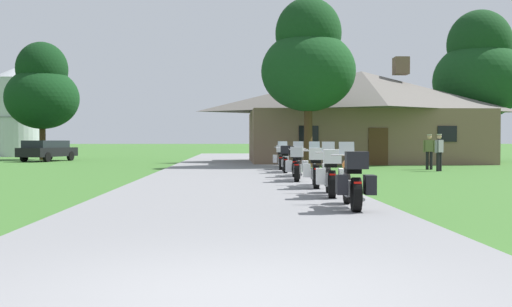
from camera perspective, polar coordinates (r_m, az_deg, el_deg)
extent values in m
plane|color=#386628|center=(25.07, -2.25, -1.94)|extent=(500.00, 500.00, 0.00)
cube|color=slate|center=(23.07, -2.25, -2.14)|extent=(6.40, 80.00, 0.06)
cylinder|color=black|center=(12.78, 8.55, -3.28)|extent=(0.15, 0.65, 0.64)
cylinder|color=black|center=(11.36, 9.40, -3.84)|extent=(0.20, 0.65, 0.64)
cube|color=silver|center=(12.05, 8.96, -3.27)|extent=(0.30, 0.58, 0.30)
ellipsoid|color=orange|center=(12.28, 8.82, -1.08)|extent=(0.34, 0.54, 0.26)
cube|color=black|center=(11.82, 9.09, -1.61)|extent=(0.32, 0.54, 0.10)
cylinder|color=silver|center=(12.71, 8.58, -0.15)|extent=(0.66, 0.08, 0.03)
cylinder|color=silver|center=(12.76, 8.55, -1.67)|extent=(0.08, 0.24, 0.73)
cube|color=#B2BCC6|center=(12.80, 8.53, 0.49)|extent=(0.33, 0.13, 0.27)
sphere|color=silver|center=(12.71, 8.57, -0.78)|extent=(0.11, 0.11, 0.11)
cube|color=black|center=(11.27, 9.45, -0.62)|extent=(0.42, 0.39, 0.32)
cube|color=red|center=(11.12, 9.56, -2.79)|extent=(0.14, 0.04, 0.06)
cylinder|color=silver|center=(11.70, 9.87, -4.19)|extent=(0.11, 0.55, 0.07)
cube|color=black|center=(11.36, 8.07, -2.93)|extent=(0.23, 0.41, 0.36)
cube|color=black|center=(11.43, 10.67, -2.91)|extent=(0.23, 0.41, 0.36)
cylinder|color=black|center=(15.42, 6.83, -2.51)|extent=(0.17, 0.65, 0.64)
cylinder|color=black|center=(13.98, 7.16, -2.89)|extent=(0.22, 0.65, 0.64)
cube|color=silver|center=(14.68, 6.99, -2.46)|extent=(0.32, 0.58, 0.30)
ellipsoid|color=orange|center=(14.91, 6.94, -0.67)|extent=(0.35, 0.55, 0.26)
cube|color=black|center=(14.46, 7.04, -1.09)|extent=(0.33, 0.55, 0.10)
cylinder|color=silver|center=(15.35, 6.84, 0.09)|extent=(0.66, 0.10, 0.03)
cylinder|color=silver|center=(15.40, 6.83, -1.17)|extent=(0.08, 0.24, 0.73)
cube|color=#B2BCC6|center=(15.44, 6.82, 0.61)|extent=(0.33, 0.14, 0.27)
sphere|color=silver|center=(15.35, 6.84, -0.43)|extent=(0.11, 0.11, 0.11)
cube|color=silver|center=(13.90, 7.18, -0.27)|extent=(0.43, 0.40, 0.32)
cube|color=red|center=(13.75, 7.22, -2.03)|extent=(0.14, 0.04, 0.06)
cylinder|color=silver|center=(14.32, 7.64, -3.20)|extent=(0.13, 0.55, 0.07)
cube|color=silver|center=(14.01, 6.09, -2.14)|extent=(0.24, 0.42, 0.36)
cube|color=silver|center=(14.04, 8.21, -2.14)|extent=(0.24, 0.42, 0.36)
cylinder|color=black|center=(18.13, 5.52, -1.95)|extent=(0.17, 0.65, 0.64)
cylinder|color=black|center=(16.70, 5.70, -2.22)|extent=(0.22, 0.65, 0.64)
cube|color=silver|center=(17.39, 5.61, -1.89)|extent=(0.31, 0.58, 0.30)
ellipsoid|color=#195B33|center=(17.63, 5.58, -0.38)|extent=(0.35, 0.55, 0.26)
cube|color=black|center=(17.18, 5.64, -0.73)|extent=(0.33, 0.54, 0.10)
cylinder|color=silver|center=(18.07, 5.53, 0.26)|extent=(0.66, 0.10, 0.03)
cylinder|color=silver|center=(18.12, 5.52, -0.82)|extent=(0.08, 0.24, 0.73)
cube|color=#B2BCC6|center=(18.17, 5.52, 0.70)|extent=(0.33, 0.14, 0.27)
sphere|color=silver|center=(18.07, 5.53, -0.19)|extent=(0.11, 0.11, 0.11)
cube|color=silver|center=(16.62, 5.71, -0.03)|extent=(0.43, 0.40, 0.32)
cube|color=red|center=(16.46, 5.73, -1.49)|extent=(0.14, 0.04, 0.06)
cylinder|color=silver|center=(17.03, 6.13, -2.50)|extent=(0.12, 0.55, 0.07)
cube|color=silver|center=(16.73, 4.81, -1.60)|extent=(0.24, 0.42, 0.36)
cube|color=silver|center=(16.75, 6.58, -1.60)|extent=(0.24, 0.42, 0.36)
cylinder|color=black|center=(20.87, 4.03, -1.54)|extent=(0.20, 0.65, 0.64)
cylinder|color=black|center=(19.44, 3.86, -1.74)|extent=(0.25, 0.66, 0.64)
cube|color=silver|center=(20.13, 3.95, -1.47)|extent=(0.34, 0.59, 0.30)
ellipsoid|color=maroon|center=(20.38, 3.98, -0.17)|extent=(0.37, 0.56, 0.26)
cube|color=black|center=(19.92, 3.93, -0.46)|extent=(0.35, 0.56, 0.10)
cylinder|color=silver|center=(20.81, 4.03, 0.38)|extent=(0.66, 0.13, 0.03)
cylinder|color=silver|center=(20.86, 4.03, -0.55)|extent=(0.09, 0.24, 0.73)
cube|color=#B2BCC6|center=(20.91, 4.04, 0.77)|extent=(0.33, 0.16, 0.27)
sphere|color=silver|center=(20.82, 4.03, 0.00)|extent=(0.11, 0.11, 0.11)
cube|color=#B7B7BC|center=(19.37, 3.86, 0.15)|extent=(0.45, 0.42, 0.32)
cube|color=red|center=(19.21, 3.83, -1.10)|extent=(0.14, 0.05, 0.06)
cylinder|color=silver|center=(19.76, 4.31, -1.98)|extent=(0.15, 0.55, 0.07)
cube|color=#B7B7BC|center=(19.49, 3.10, -1.20)|extent=(0.26, 0.43, 0.36)
cube|color=#B7B7BC|center=(19.47, 4.63, -1.20)|extent=(0.26, 0.43, 0.36)
cylinder|color=black|center=(23.48, 3.89, -1.23)|extent=(0.21, 0.65, 0.64)
cylinder|color=black|center=(22.04, 3.68, -1.39)|extent=(0.26, 0.66, 0.64)
cube|color=silver|center=(22.74, 3.78, -1.16)|extent=(0.35, 0.59, 0.30)
ellipsoid|color=orange|center=(22.98, 3.82, -0.01)|extent=(0.38, 0.56, 0.26)
cube|color=black|center=(22.53, 3.75, -0.27)|extent=(0.36, 0.56, 0.10)
cylinder|color=silver|center=(23.42, 3.89, 0.48)|extent=(0.66, 0.14, 0.03)
cylinder|color=silver|center=(23.47, 3.89, -0.35)|extent=(0.10, 0.24, 0.73)
cube|color=#B2BCC6|center=(23.52, 3.90, 0.82)|extent=(0.33, 0.16, 0.27)
sphere|color=silver|center=(23.42, 3.88, 0.13)|extent=(0.11, 0.11, 0.11)
cube|color=black|center=(21.97, 3.67, 0.27)|extent=(0.45, 0.42, 0.32)
cube|color=red|center=(21.81, 3.64, -0.83)|extent=(0.14, 0.05, 0.06)
cylinder|color=silver|center=(22.36, 4.08, -1.61)|extent=(0.16, 0.55, 0.07)
cylinder|color=black|center=(26.16, 2.61, -0.98)|extent=(0.13, 0.64, 0.64)
cylinder|color=black|center=(24.72, 2.79, -1.11)|extent=(0.17, 0.64, 0.64)
cube|color=silver|center=(25.42, 2.70, -0.91)|extent=(0.28, 0.57, 0.30)
ellipsoid|color=silver|center=(25.66, 2.67, 0.12)|extent=(0.32, 0.53, 0.26)
cube|color=black|center=(25.21, 2.73, -0.11)|extent=(0.30, 0.53, 0.10)
cylinder|color=silver|center=(26.10, 2.62, 0.55)|extent=(0.66, 0.05, 0.03)
cylinder|color=silver|center=(26.15, 2.62, -0.19)|extent=(0.07, 0.24, 0.73)
cube|color=#B2BCC6|center=(26.20, 2.61, 0.86)|extent=(0.32, 0.12, 0.27)
sphere|color=silver|center=(26.10, 2.62, 0.24)|extent=(0.11, 0.11, 0.11)
cube|color=black|center=(24.65, 2.80, 0.37)|extent=(0.41, 0.37, 0.32)
cube|color=red|center=(24.49, 2.82, -0.61)|extent=(0.14, 0.03, 0.06)
cylinder|color=silver|center=(25.05, 3.07, -1.31)|extent=(0.09, 0.55, 0.07)
cylinder|color=black|center=(28.89, 2.38, -0.77)|extent=(0.17, 0.65, 0.64)
cylinder|color=black|center=(27.46, 2.35, -0.88)|extent=(0.21, 0.65, 0.64)
cube|color=silver|center=(28.15, 2.36, -0.70)|extent=(0.31, 0.58, 0.30)
ellipsoid|color=#1E3899|center=(28.40, 2.37, 0.22)|extent=(0.35, 0.54, 0.26)
cube|color=black|center=(27.94, 2.36, 0.02)|extent=(0.33, 0.54, 0.10)
cylinder|color=silver|center=(28.84, 2.38, 0.61)|extent=(0.66, 0.09, 0.03)
cylinder|color=silver|center=(28.88, 2.38, -0.06)|extent=(0.08, 0.24, 0.73)
cube|color=#B2BCC6|center=(28.94, 2.38, 0.89)|extent=(0.33, 0.14, 0.27)
sphere|color=silver|center=(28.84, 2.38, 0.33)|extent=(0.11, 0.11, 0.11)
cube|color=#B7B7BC|center=(27.39, 2.35, 0.46)|extent=(0.43, 0.39, 0.32)
cube|color=red|center=(27.23, 2.35, -0.42)|extent=(0.14, 0.04, 0.06)
cylinder|color=silver|center=(27.78, 2.65, -1.06)|extent=(0.12, 0.55, 0.07)
cube|color=#B7B7BC|center=(27.50, 1.81, -0.50)|extent=(0.24, 0.42, 0.36)
cube|color=#B7B7BC|center=(27.50, 2.89, -0.50)|extent=(0.24, 0.42, 0.36)
cube|color=brown|center=(38.94, 9.90, 1.53)|extent=(14.02, 8.85, 3.22)
pyramid|color=#5B5651|center=(39.06, 9.92, 5.78)|extent=(14.86, 9.38, 2.57)
cube|color=brown|center=(39.83, 13.51, 8.04)|extent=(0.90, 0.90, 1.10)
cube|color=#472D19|center=(34.59, 11.45, 0.64)|extent=(1.10, 0.08, 2.10)
cube|color=black|center=(33.88, 4.99, 1.87)|extent=(1.10, 0.06, 0.90)
cube|color=black|center=(35.73, 17.59, 1.78)|extent=(1.10, 0.06, 0.90)
cylinder|color=black|center=(28.44, 16.78, -0.76)|extent=(0.14, 0.14, 0.86)
cylinder|color=black|center=(28.59, 16.98, -0.75)|extent=(0.14, 0.14, 0.86)
cube|color=gray|center=(28.50, 16.89, 0.68)|extent=(0.42, 0.39, 0.56)
cylinder|color=gray|center=(28.31, 16.63, 0.63)|extent=(0.09, 0.09, 0.58)
cylinder|color=gray|center=(28.69, 17.14, 0.64)|extent=(0.09, 0.09, 0.58)
sphere|color=tan|center=(28.50, 16.89, 1.52)|extent=(0.21, 0.21, 0.21)
cylinder|color=#B2AD99|center=(28.50, 16.89, 1.72)|extent=(0.22, 0.22, 0.05)
cylinder|color=black|center=(30.00, 15.85, -0.65)|extent=(0.14, 0.14, 0.86)
cylinder|color=black|center=(29.99, 16.19, -0.65)|extent=(0.14, 0.14, 0.86)
cube|color=#5B6638|center=(29.98, 16.03, 0.70)|extent=(0.42, 0.34, 0.56)
cylinder|color=#5B6638|center=(30.00, 15.59, 0.67)|extent=(0.09, 0.09, 0.58)
cylinder|color=#5B6638|center=(29.96, 16.46, 0.66)|extent=(0.09, 0.09, 0.58)
sphere|color=tan|center=(29.98, 16.03, 1.51)|extent=(0.21, 0.21, 0.21)
cylinder|color=#B2AD99|center=(29.98, 16.03, 1.70)|extent=(0.22, 0.22, 0.05)
cylinder|color=#422D19|center=(44.17, 20.27, 1.82)|extent=(0.44, 0.44, 3.81)
ellipsoid|color=#143D19|center=(44.36, 20.30, 6.49)|extent=(6.20, 6.20, 5.27)
ellipsoid|color=#123716|center=(44.66, 20.33, 9.66)|extent=(4.34, 4.34, 4.65)
cylinder|color=#422D19|center=(46.28, -19.51, 1.30)|extent=(0.44, 0.44, 3.02)
ellipsoid|color=#0F3314|center=(46.38, -19.53, 4.94)|extent=(5.23, 5.23, 4.44)
ellipsoid|color=black|center=(46.57, -19.55, 7.51)|extent=(3.66, 3.66, 3.92)
cylinder|color=#422D19|center=(31.88, 4.94, 2.02)|extent=(0.44, 0.44, 3.67)
ellipsoid|color=#143D19|center=(32.08, 4.95, 7.74)|extent=(4.96, 4.96, 4.21)
ellipsoid|color=#123716|center=(32.37, 4.96, 11.22)|extent=(3.47, 3.47, 3.72)
cylinder|color=#B2B7BC|center=(57.89, -21.64, 3.15)|extent=(4.30, 4.30, 6.87)
cone|color=#999EA3|center=(58.17, -21.67, 7.06)|extent=(4.38, 4.38, 1.07)
cylinder|color=gray|center=(57.89, -21.64, 3.15)|extent=(4.43, 4.43, 0.15)
cube|color=black|center=(43.10, -19.05, 0.13)|extent=(3.03, 4.93, 0.60)
cube|color=black|center=(42.93, -19.20, 0.85)|extent=(2.44, 3.54, 0.48)
cylinder|color=black|center=(44.76, -18.97, -0.21)|extent=(0.39, 0.68, 0.64)
cylinder|color=black|center=(43.87, -17.11, -0.23)|extent=(0.39, 0.68, 0.64)
cylinder|color=black|center=(42.39, -21.05, -0.31)|extent=(0.39, 0.68, 0.64)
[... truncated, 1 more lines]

